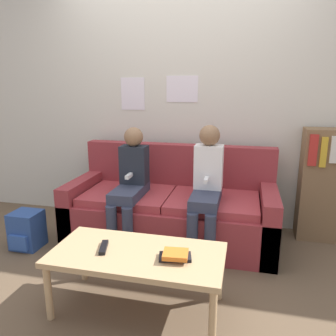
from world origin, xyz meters
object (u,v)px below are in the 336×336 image
object	(u,v)px
person_left	(130,182)
bookshelf	(327,185)
coffee_table	(137,258)
person_right	(207,184)
tv_remote	(104,247)
backpack	(27,230)
couch	(172,210)

from	to	relation	value
person_left	bookshelf	size ratio (longest dim) A/B	1.01
coffee_table	bookshelf	bearing A→B (deg)	45.25
coffee_table	person_right	bearing A→B (deg)	69.66
tv_remote	backpack	size ratio (longest dim) A/B	0.53
coffee_table	bookshelf	size ratio (longest dim) A/B	1.04
person_right	backpack	size ratio (longest dim) A/B	3.31
couch	backpack	world-z (taller)	couch
coffee_table	couch	bearing A→B (deg)	91.16
coffee_table	person_right	size ratio (longest dim) A/B	0.99
couch	coffee_table	xyz separation A→B (m)	(0.02, -1.06, 0.08)
backpack	coffee_table	bearing A→B (deg)	-24.72
coffee_table	backpack	xyz separation A→B (m)	(-1.23, 0.57, -0.20)
person_left	couch	bearing A→B (deg)	30.56
bookshelf	backpack	world-z (taller)	bookshelf
tv_remote	backpack	world-z (taller)	tv_remote
bookshelf	backpack	size ratio (longest dim) A/B	3.16
couch	bookshelf	distance (m)	1.45
backpack	bookshelf	bearing A→B (deg)	17.36
couch	backpack	bearing A→B (deg)	-157.76
couch	person_right	xyz separation A→B (m)	(0.34, -0.19, 0.33)
couch	tv_remote	world-z (taller)	couch
couch	person_left	distance (m)	0.49
person_right	coffee_table	bearing A→B (deg)	-110.34
person_left	bookshelf	distance (m)	1.80
coffee_table	bookshelf	world-z (taller)	bookshelf
person_right	tv_remote	bearing A→B (deg)	-121.63
coffee_table	tv_remote	bearing A→B (deg)	-177.17
coffee_table	bookshelf	xyz separation A→B (m)	(1.37, 1.38, 0.17)
couch	person_right	size ratio (longest dim) A/B	1.72
coffee_table	person_right	world-z (taller)	person_right
person_left	bookshelf	xyz separation A→B (m)	(1.72, 0.51, -0.06)
person_right	bookshelf	size ratio (longest dim) A/B	1.05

